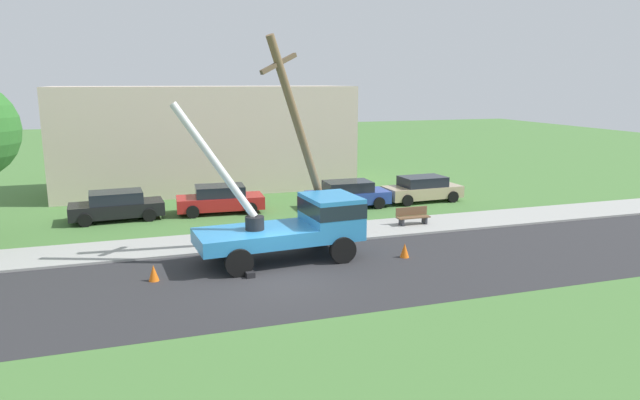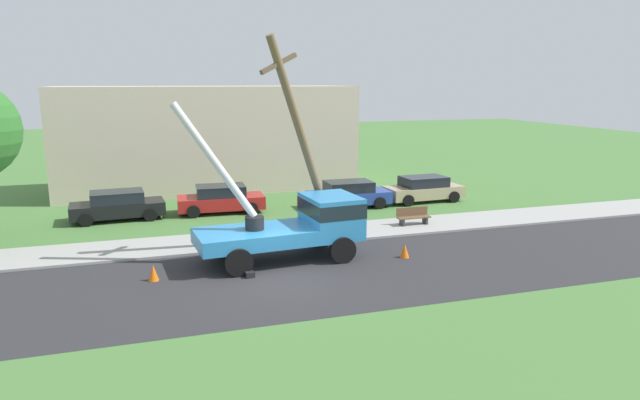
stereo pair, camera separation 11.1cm
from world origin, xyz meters
TOP-DOWN VIEW (x-y plane):
  - ground_plane at (0.00, 12.00)m, footprint 120.00×120.00m
  - road_asphalt at (0.00, 0.00)m, footprint 80.00×7.32m
  - sidewalk_strip at (0.00, 5.11)m, footprint 80.00×2.91m
  - utility_truck at (1.36, 2.14)m, footprint 6.93×3.23m
  - leaning_utility_pole at (1.89, 3.39)m, footprint 3.68×2.05m
  - traffic_cone_ahead at (5.22, 0.91)m, footprint 0.36×0.36m
  - traffic_cone_behind at (-4.11, 1.16)m, footprint 0.36×0.36m
  - parked_sedan_black at (-5.49, 10.81)m, footprint 4.50×2.20m
  - parked_sedan_red at (-0.42, 10.85)m, footprint 4.49×2.17m
  - parked_sedan_blue at (6.33, 10.02)m, footprint 4.43×2.06m
  - parked_sedan_tan at (10.92, 10.18)m, footprint 4.47×2.14m
  - park_bench at (7.75, 5.18)m, footprint 1.60×0.45m
  - lowrise_building_backdrop at (-0.11, 18.08)m, footprint 18.00×6.00m

SIDE VIEW (x-z plane):
  - ground_plane at x=0.00m, z-range 0.00..0.00m
  - road_asphalt at x=0.00m, z-range 0.00..0.01m
  - sidewalk_strip at x=0.00m, z-range 0.00..0.10m
  - traffic_cone_ahead at x=5.22m, z-range 0.00..0.56m
  - traffic_cone_behind at x=-4.11m, z-range 0.00..0.56m
  - park_bench at x=7.75m, z-range 0.01..0.91m
  - parked_sedan_black at x=-5.49m, z-range 0.00..1.42m
  - parked_sedan_red at x=-0.42m, z-range 0.00..1.42m
  - parked_sedan_blue at x=6.33m, z-range 0.00..1.42m
  - parked_sedan_tan at x=10.92m, z-range 0.00..1.42m
  - utility_truck at x=1.36m, z-range -1.58..4.40m
  - lowrise_building_backdrop at x=-0.11m, z-range 0.00..6.40m
  - leaning_utility_pole at x=1.89m, z-range 0.09..8.54m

